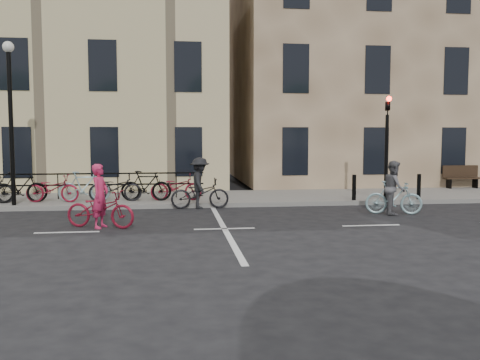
{
  "coord_description": "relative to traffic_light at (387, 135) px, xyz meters",
  "views": [
    {
      "loc": [
        -1.35,
        -13.76,
        2.5
      ],
      "look_at": [
        0.68,
        2.07,
        1.1
      ],
      "focal_mm": 40.0,
      "sensor_mm": 36.0,
      "label": 1
    }
  ],
  "objects": [
    {
      "name": "ground",
      "position": [
        -6.2,
        -4.34,
        -2.45
      ],
      "size": [
        120.0,
        120.0,
        0.0
      ],
      "primitive_type": "plane",
      "color": "black",
      "rests_on": "ground"
    },
    {
      "name": "sidewalk",
      "position": [
        -10.2,
        1.66,
        -2.38
      ],
      "size": [
        46.0,
        4.0,
        0.15
      ],
      "primitive_type": "cube",
      "color": "slate",
      "rests_on": "ground"
    },
    {
      "name": "building_east",
      "position": [
        2.8,
        8.66,
        3.7
      ],
      "size": [
        14.0,
        10.0,
        12.0
      ],
      "primitive_type": "cube",
      "color": "#896E53",
      "rests_on": "sidewalk"
    },
    {
      "name": "building_west",
      "position": [
        -15.2,
        8.66,
        2.7
      ],
      "size": [
        20.0,
        10.0,
        10.0
      ],
      "primitive_type": "cube",
      "color": "tan",
      "rests_on": "sidewalk"
    },
    {
      "name": "traffic_light",
      "position": [
        0.0,
        0.0,
        0.0
      ],
      "size": [
        0.18,
        0.3,
        3.9
      ],
      "color": "black",
      "rests_on": "sidewalk"
    },
    {
      "name": "lamp_post",
      "position": [
        -12.7,
        0.06,
        1.04
      ],
      "size": [
        0.36,
        0.36,
        5.28
      ],
      "color": "black",
      "rests_on": "sidewalk"
    },
    {
      "name": "bollard_east",
      "position": [
        -1.2,
        -0.09,
        -1.85
      ],
      "size": [
        0.14,
        0.14,
        0.9
      ],
      "primitive_type": "cylinder",
      "color": "black",
      "rests_on": "sidewalk"
    },
    {
      "name": "bollard_west",
      "position": [
        1.2,
        -0.09,
        -1.85
      ],
      "size": [
        0.14,
        0.14,
        0.9
      ],
      "primitive_type": "cylinder",
      "color": "black",
      "rests_on": "sidewalk"
    },
    {
      "name": "bench",
      "position": [
        4.8,
        3.39,
        -1.78
      ],
      "size": [
        1.6,
        0.41,
        0.97
      ],
      "color": "black",
      "rests_on": "sidewalk"
    },
    {
      "name": "parked_bikes",
      "position": [
        -10.55,
        0.7,
        -1.81
      ],
      "size": [
        8.3,
        1.23,
        1.05
      ],
      "color": "black",
      "rests_on": "sidewalk"
    },
    {
      "name": "cyclist_pink",
      "position": [
        -9.44,
        -3.76,
        -1.87
      ],
      "size": [
        2.02,
        1.26,
        1.7
      ],
      "rotation": [
        0.0,
        0.0,
        1.23
      ],
      "color": "maroon",
      "rests_on": "ground"
    },
    {
      "name": "cyclist_grey",
      "position": [
        -0.77,
        -2.49,
        -1.78
      ],
      "size": [
        1.79,
        0.96,
        1.66
      ],
      "rotation": [
        0.0,
        0.0,
        1.28
      ],
      "color": "#8DB3B9",
      "rests_on": "ground"
    },
    {
      "name": "cyclist_dark",
      "position": [
        -6.63,
        -0.44,
        -1.78
      ],
      "size": [
        1.94,
        1.12,
        1.71
      ],
      "rotation": [
        0.0,
        0.0,
        1.6
      ],
      "color": "black",
      "rests_on": "ground"
    }
  ]
}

